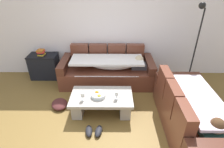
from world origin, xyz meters
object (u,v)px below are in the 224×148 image
Objects in this scene: book_stack_on_cabinet at (41,52)px; couch_along_wall at (108,70)px; couch_near_window at (191,113)px; pair_of_shoes at (94,131)px; wine_glass_near_right at (116,94)px; fruit_bowl at (98,95)px; open_magazine at (119,94)px; side_cabinet at (45,66)px; wine_glass_near_left at (83,95)px; floor_lamp at (196,41)px; coffee_table at (102,101)px; crumpled_garment at (60,104)px.

couch_along_wall is at bearing -7.70° from book_stack_on_cabinet.
couch_near_window is at bearing -29.59° from book_stack_on_cabinet.
couch_near_window is 1.72m from pair_of_shoes.
fruit_bowl is at bearing 169.04° from wine_glass_near_right.
open_magazine is 0.39× the size of side_cabinet.
pair_of_shoes is at bearing 94.89° from couch_near_window.
wine_glass_near_left is 0.23× the size of side_cabinet.
open_magazine is 0.14× the size of floor_lamp.
side_cabinet is (-1.51, 1.39, -0.10)m from fruit_bowl.
wine_glass_near_left is at bearing -157.35° from coffee_table.
coffee_table reaches higher than pair_of_shoes.
wine_glass_near_left is (-0.28, -0.11, 0.08)m from fruit_bowl.
floor_lamp is at bearing 33.36° from wine_glass_near_right.
couch_along_wall is at bearing 81.92° from fruit_bowl.
couch_along_wall is 1.14m from coffee_table.
wine_glass_near_right is at bearing -38.01° from side_cabinet.
fruit_bowl reaches higher than crumpled_garment.
book_stack_on_cabinet is at bearing 129.94° from wine_glass_near_left.
couch_along_wall is at bearing -7.70° from side_cabinet.
wine_glass_near_right is 2.39m from book_stack_on_cabinet.
couch_along_wall is 1.75m from pair_of_shoes.
couch_near_window is 3.62m from side_cabinet.
wine_glass_near_right is 0.59× the size of open_magazine.
couch_along_wall is 2.15m from couch_near_window.
fruit_bowl is 2.51m from floor_lamp.
fruit_bowl is 0.39× the size of side_cabinet.
book_stack_on_cabinet reaches higher than crumpled_garment.
pair_of_shoes is at bearing -95.42° from fruit_bowl.
couch_near_window is 11.66× the size of wine_glass_near_left.
floor_lamp is 2.96m from pair_of_shoes.
fruit_bowl is at bearing -42.16° from book_stack_on_cabinet.
wine_glass_near_right is at bearing 3.92° from wine_glass_near_left.
wine_glass_near_left reaches higher than crumpled_garment.
side_cabinet is at bearing 141.99° from wine_glass_near_right.
couch_near_window is 9.63× the size of book_stack_on_cabinet.
side_cabinet reaches higher than crumpled_garment.
wine_glass_near_right is 2.24m from floor_lamp.
couch_near_window reaches higher than wine_glass_near_right.
floor_lamp reaches higher than wine_glass_near_right.
couch_near_window is at bearing -14.05° from fruit_bowl.
side_cabinet is 1.42m from crumpled_garment.
book_stack_on_cabinet reaches higher than pair_of_shoes.
book_stack_on_cabinet is at bearing 172.52° from side_cabinet.
fruit_bowl is 0.93m from crumpled_garment.
open_magazine reaches higher than crumpled_garment.
wine_glass_near_right is 0.42× the size of crumpled_garment.
floor_lamp reaches higher than side_cabinet.
wine_glass_near_left reaches higher than fruit_bowl.
couch_along_wall is 1.76m from book_stack_on_cabinet.
pair_of_shoes is (-0.45, -0.65, -0.34)m from open_magazine.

